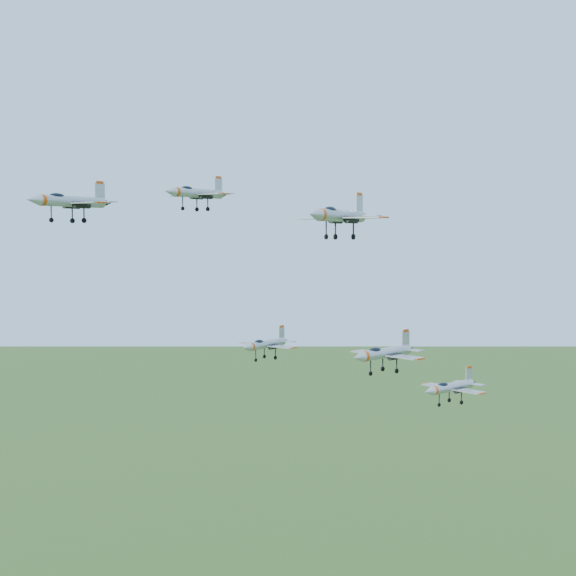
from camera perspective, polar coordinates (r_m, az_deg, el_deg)
jet_lead at (r=107.40m, az=-15.25°, el=5.99°), size 13.19×11.19×3.58m
jet_left_high at (r=103.16m, az=-6.54°, el=6.74°), size 10.94×9.24×2.95m
jet_right_high at (r=81.53m, az=3.65°, el=5.19°), size 11.39×9.76×3.14m
jet_left_low at (r=110.60m, az=-1.60°, el=-4.00°), size 10.28×8.79×2.82m
jet_right_low at (r=97.33m, az=6.85°, el=-4.60°), size 11.82×9.87×3.16m
jet_trail at (r=125.41m, az=11.49°, el=-6.91°), size 12.83×10.62×3.43m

